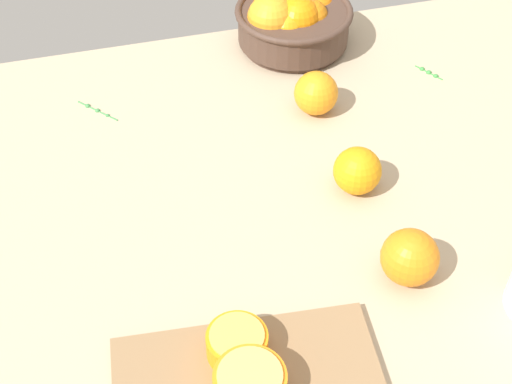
{
  "coord_description": "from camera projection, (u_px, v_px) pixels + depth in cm",
  "views": [
    {
      "loc": [
        -20.31,
        -67.99,
        77.95
      ],
      "look_at": [
        -1.28,
        3.31,
        4.18
      ],
      "focal_mm": 51.85,
      "sensor_mm": 36.0,
      "label": 1
    }
  ],
  "objects": [
    {
      "name": "ground_plane",
      "position": [
        270.0,
        234.0,
        1.06
      ],
      "size": [
        135.95,
        102.16,
        3.0
      ],
      "primitive_type": "cube",
      "color": "tan"
    },
    {
      "name": "fruit_bowl",
      "position": [
        292.0,
        20.0,
        1.34
      ],
      "size": [
        21.45,
        21.45,
        11.1
      ],
      "color": "#473328",
      "rests_on": "ground_plane"
    },
    {
      "name": "orange_half_0",
      "position": [
        237.0,
        344.0,
        0.88
      ],
      "size": [
        7.47,
        7.47,
        3.7
      ],
      "color": "orange",
      "rests_on": "cutting_board"
    },
    {
      "name": "loose_orange_0",
      "position": [
        357.0,
        171.0,
        1.08
      ],
      "size": [
        7.18,
        7.18,
        7.18
      ],
      "primitive_type": "sphere",
      "color": "orange",
      "rests_on": "ground_plane"
    },
    {
      "name": "loose_orange_1",
      "position": [
        410.0,
        257.0,
        0.96
      ],
      "size": [
        7.75,
        7.75,
        7.75
      ],
      "primitive_type": "sphere",
      "color": "orange",
      "rests_on": "ground_plane"
    },
    {
      "name": "loose_orange_2",
      "position": [
        316.0,
        93.0,
        1.21
      ],
      "size": [
        7.33,
        7.33,
        7.33
      ],
      "primitive_type": "sphere",
      "color": "orange",
      "rests_on": "ground_plane"
    },
    {
      "name": "herb_sprig_0",
      "position": [
        96.0,
        109.0,
        1.24
      ],
      "size": [
        6.08,
        6.97,
        0.9
      ],
      "color": "#3E8245",
      "rests_on": "ground_plane"
    },
    {
      "name": "herb_sprig_1",
      "position": [
        429.0,
        72.0,
        1.31
      ],
      "size": [
        3.21,
        5.37,
        0.99
      ],
      "color": "#38863B",
      "rests_on": "ground_plane"
    }
  ]
}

